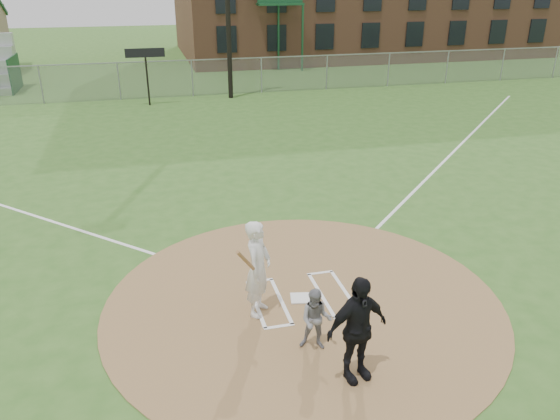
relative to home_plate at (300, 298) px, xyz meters
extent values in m
plane|color=#325C1F|center=(0.03, -0.11, -0.03)|extent=(140.00, 140.00, 0.00)
cylinder|color=olive|center=(0.03, -0.11, -0.02)|extent=(8.40, 8.40, 0.02)
cube|color=silver|center=(0.00, 0.00, 0.00)|extent=(0.49, 0.49, 0.03)
cube|color=white|center=(9.03, 8.89, -0.03)|extent=(17.04, 17.04, 0.01)
imported|color=gray|center=(-0.20, -1.65, 0.60)|extent=(0.73, 0.66, 1.23)
imported|color=black|center=(0.21, -2.59, 0.97)|extent=(1.22, 0.71, 1.96)
cube|color=white|center=(-0.97, 0.04, -0.01)|extent=(0.08, 1.80, 0.01)
cube|color=white|center=(-0.42, 0.04, -0.01)|extent=(0.08, 1.80, 0.01)
cube|color=white|center=(-0.69, 0.94, -0.01)|extent=(0.62, 0.08, 0.01)
cube|color=white|center=(-0.69, -0.86, -0.01)|extent=(0.62, 0.08, 0.01)
cube|color=white|center=(1.03, 0.04, -0.01)|extent=(0.08, 1.80, 0.01)
cube|color=white|center=(0.48, 0.04, -0.01)|extent=(0.08, 1.80, 0.01)
cube|color=white|center=(0.75, 0.94, -0.01)|extent=(0.62, 0.08, 0.01)
cube|color=white|center=(0.75, -0.86, -0.01)|extent=(0.62, 0.08, 0.01)
imported|color=silver|center=(-0.97, -0.26, 1.01)|extent=(0.81, 0.89, 2.04)
cylinder|color=olive|center=(-1.27, -0.66, 1.42)|extent=(0.49, 0.46, 0.70)
cube|color=slate|center=(0.03, 21.89, 0.97)|extent=(56.00, 0.03, 2.00)
cube|color=gray|center=(0.03, 21.89, 1.97)|extent=(56.00, 0.06, 0.06)
cube|color=gray|center=(0.03, 21.89, 0.97)|extent=(56.08, 0.08, 2.00)
cube|color=#194728|center=(-9.97, 26.09, 0.97)|extent=(0.08, 3.20, 2.00)
cube|color=#194728|center=(7.03, 29.23, 4.47)|extent=(3.20, 1.00, 0.15)
cube|color=#194728|center=(7.03, 29.73, 2.22)|extent=(0.12, 0.12, 4.50)
cube|color=#194728|center=(8.53, 28.78, 2.22)|extent=(0.12, 0.12, 4.50)
cylinder|color=black|center=(-2.47, 20.09, 1.27)|extent=(0.10, 0.10, 2.60)
cube|color=black|center=(-2.47, 20.09, 2.67)|extent=(2.00, 0.10, 0.45)
camera|label=1|loc=(-2.89, -9.55, 6.39)|focal=35.00mm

